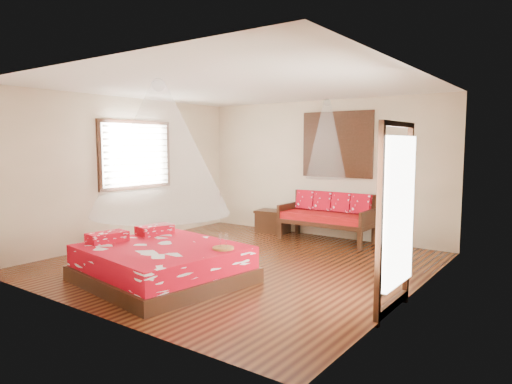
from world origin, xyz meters
The scene contains 10 objects.
room centered at (0.00, 0.00, 1.40)m, with size 5.54×5.54×2.84m.
bed centered at (-0.29, -1.41, 0.25)m, with size 2.37×2.20×0.64m.
daybed centered at (0.38, 2.38, 0.52)m, with size 1.83×0.81×0.95m.
storage_chest centered at (-0.98, 2.45, 0.24)m, with size 0.76×0.60×0.48m.
shutter_panel centered at (0.38, 2.72, 1.90)m, with size 1.52×0.06×1.32m.
window_left centered at (-2.71, 0.20, 1.70)m, with size 0.10×1.74×1.34m.
glazed_door centered at (2.72, -0.60, 1.07)m, with size 0.08×1.02×2.16m.
wine_tray centered at (0.56, -1.07, 0.56)m, with size 0.29×0.29×0.23m.
mosquito_net_main centered at (-0.27, -1.41, 1.85)m, with size 1.90×1.90×1.80m, color white.
mosquito_net_daybed centered at (0.38, 2.25, 2.00)m, with size 0.77×0.77×1.50m, color white.
Camera 1 is at (4.44, -5.69, 1.91)m, focal length 32.00 mm.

